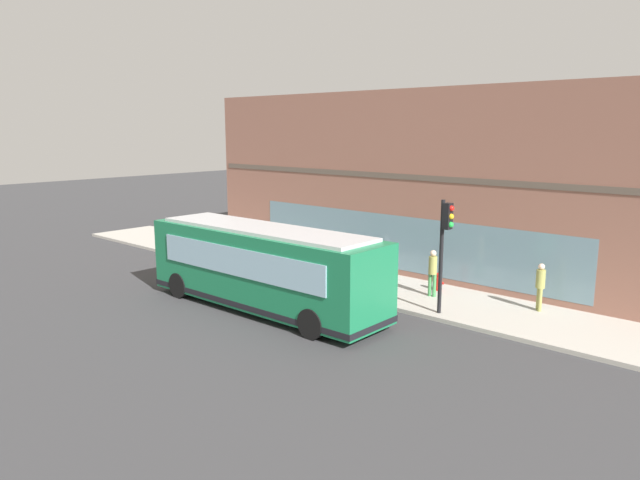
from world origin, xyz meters
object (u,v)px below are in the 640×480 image
at_px(traffic_light_near_corner, 445,235).
at_px(pedestrian_by_light_pole, 363,254).
at_px(fire_hydrant, 439,282).
at_px(pedestrian_walking_along_curb, 540,284).
at_px(city_bus_nearside, 263,268).
at_px(pedestrian_near_hydrant, 433,270).

distance_m(traffic_light_near_corner, pedestrian_by_light_pole, 6.51).
bearing_deg(fire_hydrant, pedestrian_walking_along_curb, -88.74).
relative_size(traffic_light_near_corner, pedestrian_by_light_pole, 2.55).
bearing_deg(pedestrian_walking_along_curb, city_bus_nearside, 128.15).
height_order(city_bus_nearside, fire_hydrant, city_bus_nearside).
bearing_deg(city_bus_nearside, traffic_light_near_corner, -57.02).
xyz_separation_m(city_bus_nearside, pedestrian_walking_along_curb, (6.13, -7.80, -0.41)).
relative_size(city_bus_nearside, pedestrian_near_hydrant, 5.53).
height_order(traffic_light_near_corner, fire_hydrant, traffic_light_near_corner).
xyz_separation_m(city_bus_nearside, pedestrian_by_light_pole, (6.21, 0.21, -0.50)).
bearing_deg(pedestrian_near_hydrant, pedestrian_by_light_pole, 75.82).
relative_size(city_bus_nearside, pedestrian_by_light_pole, 6.38).
bearing_deg(traffic_light_near_corner, fire_hydrant, 33.08).
distance_m(city_bus_nearside, pedestrian_by_light_pole, 6.23).
relative_size(pedestrian_walking_along_curb, pedestrian_near_hydrant, 0.94).
bearing_deg(fire_hydrant, pedestrian_by_light_pole, 87.54).
xyz_separation_m(fire_hydrant, pedestrian_by_light_pole, (0.17, 3.97, 0.54)).
xyz_separation_m(fire_hydrant, pedestrian_near_hydrant, (-0.89, -0.24, 0.70)).
relative_size(city_bus_nearside, traffic_light_near_corner, 2.51).
bearing_deg(city_bus_nearside, fire_hydrant, -31.91).
xyz_separation_m(city_bus_nearside, pedestrian_near_hydrant, (5.14, -4.00, -0.35)).
distance_m(city_bus_nearside, fire_hydrant, 7.19).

